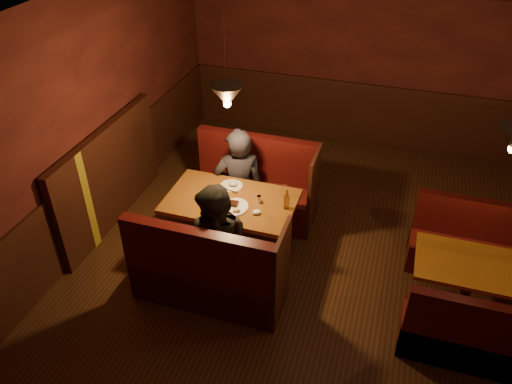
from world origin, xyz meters
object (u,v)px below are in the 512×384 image
(main_bench_far, at_px, (256,191))
(second_bench_far, at_px, (466,249))
(second_bench_near, at_px, (470,340))
(diner_b, at_px, (217,230))
(second_table, at_px, (469,276))
(diner_a, at_px, (238,167))
(main_bench_near, at_px, (208,278))
(main_table, at_px, (233,212))

(main_bench_far, distance_m, second_bench_far, 2.63)
(second_bench_near, relative_size, diner_b, 0.74)
(main_bench_far, bearing_deg, second_table, -19.95)
(second_bench_far, relative_size, second_bench_near, 1.00)
(diner_b, bearing_deg, diner_a, 109.35)
(main_bench_near, bearing_deg, main_table, 91.05)
(main_table, relative_size, diner_b, 0.87)
(main_bench_far, xyz_separation_m, diner_b, (0.05, -1.45, 0.49))
(main_bench_far, relative_size, second_bench_near, 1.30)
(main_table, height_order, second_table, main_table)
(second_bench_far, height_order, second_bench_near, same)
(second_bench_far, bearing_deg, main_bench_far, 174.12)
(second_table, height_order, second_bench_near, second_bench_near)
(main_bench_far, xyz_separation_m, diner_a, (-0.14, -0.27, 0.51))
(second_bench_near, relative_size, diner_a, 0.72)
(main_bench_far, relative_size, second_table, 1.43)
(diner_b, bearing_deg, second_table, 21.67)
(main_bench_near, distance_m, second_table, 2.69)
(main_bench_near, xyz_separation_m, second_bench_near, (2.61, 0.05, -0.07))
(main_table, bearing_deg, main_bench_near, -88.95)
(second_bench_near, xyz_separation_m, diner_a, (-2.75, 1.34, 0.58))
(second_table, bearing_deg, second_bench_near, -87.80)
(second_bench_far, distance_m, diner_a, 2.81)
(main_bench_far, distance_m, diner_a, 0.60)
(diner_a, bearing_deg, main_bench_far, -141.30)
(second_bench_near, bearing_deg, diner_a, 153.99)
(main_table, xyz_separation_m, diner_a, (-0.12, 0.56, 0.26))
(main_bench_near, height_order, second_table, main_bench_near)
(main_table, distance_m, diner_a, 0.63)
(main_bench_far, height_order, second_table, main_bench_far)
(main_table, relative_size, main_bench_near, 0.91)
(main_bench_near, bearing_deg, diner_a, 95.63)
(main_table, relative_size, main_bench_far, 0.91)
(second_bench_far, xyz_separation_m, diner_b, (-2.56, -1.18, 0.56))
(main_table, height_order, main_bench_near, main_bench_near)
(second_bench_far, distance_m, second_bench_near, 1.34)
(main_bench_near, bearing_deg, second_table, 15.55)
(diner_b, bearing_deg, main_table, 106.34)
(second_bench_near, bearing_deg, diner_b, 176.38)
(second_bench_near, bearing_deg, second_bench_far, 90.00)
(main_table, relative_size, second_bench_far, 1.18)
(second_bench_far, relative_size, diner_a, 0.72)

